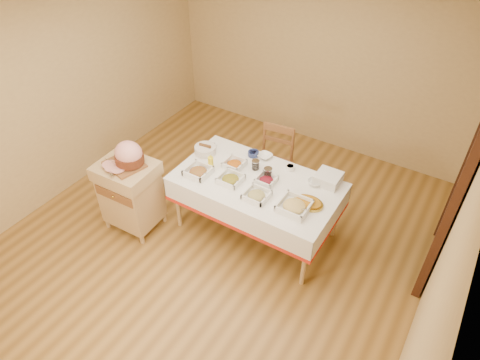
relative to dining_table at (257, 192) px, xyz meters
name	(u,v)px	position (x,y,z in m)	size (l,w,h in m)	color
room_shell	(217,145)	(-0.30, -0.30, 0.70)	(5.00, 5.00, 5.00)	olive
doorway	(461,186)	(1.90, 0.60, 0.51)	(0.09, 1.10, 2.20)	black
dining_table	(257,192)	(0.00, 0.00, 0.00)	(1.82, 1.02, 0.76)	tan
butcher_cart	(130,192)	(-1.29, -0.68, -0.09)	(0.65, 0.55, 0.90)	tan
dining_chair	(273,163)	(-0.16, 0.69, -0.10)	(0.49, 0.47, 0.97)	brown
ham_on_board	(128,156)	(-1.24, -0.65, 0.42)	(0.44, 0.42, 0.29)	brown
serving_dish_a	(198,172)	(-0.62, -0.24, 0.20)	(0.27, 0.26, 0.12)	white
serving_dish_b	(230,179)	(-0.24, -0.16, 0.19)	(0.25, 0.25, 0.10)	white
serving_dish_c	(257,195)	(0.13, -0.24, 0.19)	(0.25, 0.25, 0.10)	white
serving_dish_d	(294,206)	(0.54, -0.18, 0.20)	(0.31, 0.31, 0.12)	white
serving_dish_e	(234,164)	(-0.35, 0.09, 0.20)	(0.23, 0.22, 0.11)	white
serving_dish_f	(266,180)	(0.10, 0.04, 0.19)	(0.21, 0.20, 0.10)	white
small_bowl_left	(212,146)	(-0.79, 0.26, 0.19)	(0.11, 0.11, 0.05)	white
small_bowl_mid	(253,153)	(-0.28, 0.39, 0.19)	(0.13, 0.13, 0.06)	navy
small_bowl_right	(290,167)	(0.21, 0.38, 0.19)	(0.10, 0.10, 0.05)	white
bowl_white_imported	(265,156)	(-0.14, 0.43, 0.18)	(0.17, 0.17, 0.04)	white
bowl_small_imported	(315,182)	(0.56, 0.29, 0.19)	(0.16, 0.16, 0.05)	white
preserve_jar_left	(256,165)	(-0.13, 0.18, 0.21)	(0.09, 0.09, 0.11)	silver
preserve_jar_right	(268,173)	(0.07, 0.13, 0.22)	(0.09, 0.09, 0.12)	silver
mustard_bottle	(211,162)	(-0.56, -0.08, 0.25)	(0.06, 0.06, 0.20)	yellow
bread_basket	(205,150)	(-0.79, 0.13, 0.21)	(0.25, 0.25, 0.11)	silver
plate_stack	(328,178)	(0.67, 0.39, 0.22)	(0.26, 0.26, 0.11)	white
brass_platter	(308,203)	(0.64, -0.04, 0.18)	(0.32, 0.23, 0.04)	gold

